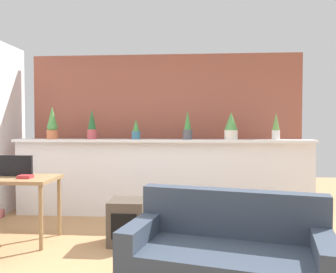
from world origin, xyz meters
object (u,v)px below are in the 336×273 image
(side_cube_shelf, at_px, (127,222))
(tv_monitor, at_px, (14,166))
(couch, at_px, (227,261))
(potted_plant_4, at_px, (231,126))
(desk, at_px, (8,184))
(potted_plant_0, at_px, (52,125))
(potted_plant_3, at_px, (188,127))
(book_on_desk, at_px, (25,177))
(potted_plant_2, at_px, (136,130))
(potted_plant_1, at_px, (92,125))
(potted_plant_5, at_px, (276,126))

(side_cube_shelf, bearing_deg, tv_monitor, 177.71)
(side_cube_shelf, xyz_separation_m, couch, (1.01, -1.12, 0.03))
(potted_plant_4, relative_size, desk, 0.36)
(couch, bearing_deg, side_cube_shelf, 132.19)
(potted_plant_0, relative_size, potted_plant_4, 1.24)
(potted_plant_3, bearing_deg, potted_plant_4, -5.19)
(couch, bearing_deg, book_on_desk, 154.66)
(potted_plant_0, bearing_deg, desk, -92.35)
(potted_plant_4, bearing_deg, potted_plant_2, 177.96)
(potted_plant_1, relative_size, book_on_desk, 3.02)
(potted_plant_4, xyz_separation_m, desk, (-2.68, -1.11, -0.67))
(potted_plant_1, bearing_deg, tv_monitor, -120.03)
(potted_plant_1, bearing_deg, potted_plant_2, 0.96)
(potted_plant_0, distance_m, potted_plant_4, 2.63)
(potted_plant_1, height_order, couch, potted_plant_1)
(potted_plant_2, xyz_separation_m, desk, (-1.30, -1.16, -0.61))
(potted_plant_0, relative_size, tv_monitor, 1.09)
(potted_plant_0, xyz_separation_m, potted_plant_4, (2.63, -0.02, -0.02))
(potted_plant_2, height_order, tv_monitor, potted_plant_2)
(potted_plant_2, relative_size, side_cube_shelf, 0.58)
(couch, bearing_deg, desk, 155.54)
(side_cube_shelf, bearing_deg, potted_plant_4, 40.14)
(potted_plant_0, bearing_deg, book_on_desk, -80.90)
(potted_plant_0, xyz_separation_m, tv_monitor, (-0.02, -1.06, -0.48))
(tv_monitor, bearing_deg, potted_plant_2, 40.30)
(potted_plant_2, xyz_separation_m, side_cube_shelf, (0.09, -1.14, -1.03))
(potted_plant_3, distance_m, book_on_desk, 2.27)
(potted_plant_0, height_order, desk, potted_plant_0)
(potted_plant_4, xyz_separation_m, tv_monitor, (-2.65, -1.03, -0.47))
(potted_plant_0, xyz_separation_m, book_on_desk, (0.19, -1.21, -0.59))
(potted_plant_0, bearing_deg, tv_monitor, -91.16)
(potted_plant_3, height_order, tv_monitor, potted_plant_3)
(potted_plant_1, distance_m, potted_plant_5, 2.68)
(potted_plant_5, distance_m, book_on_desk, 3.37)
(potted_plant_1, distance_m, potted_plant_3, 1.41)
(couch, bearing_deg, potted_plant_4, 82.87)
(potted_plant_2, relative_size, potted_plant_4, 0.75)
(side_cube_shelf, bearing_deg, potted_plant_0, 140.35)
(potted_plant_0, bearing_deg, potted_plant_3, 0.91)
(potted_plant_1, distance_m, desk, 1.49)
(potted_plant_4, xyz_separation_m, side_cube_shelf, (-1.29, -1.09, -1.09))
(potted_plant_3, xyz_separation_m, side_cube_shelf, (-0.67, -1.14, -1.08))
(desk, bearing_deg, potted_plant_5, 19.52)
(side_cube_shelf, bearing_deg, potted_plant_1, 123.45)
(potted_plant_3, relative_size, couch, 0.25)
(potted_plant_0, height_order, potted_plant_4, potted_plant_0)
(potted_plant_0, relative_size, potted_plant_2, 1.66)
(tv_monitor, relative_size, book_on_desk, 3.04)
(desk, relative_size, tv_monitor, 2.47)
(potted_plant_4, bearing_deg, desk, -157.43)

